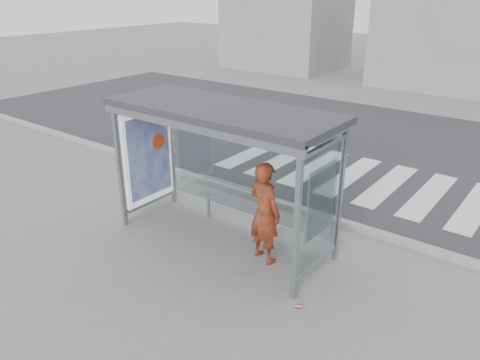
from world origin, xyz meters
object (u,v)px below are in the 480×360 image
Objects in this scene: bench at (235,202)px; person at (265,212)px; soda_can at (299,306)px; bus_shelter at (208,137)px.

person is at bearing -28.70° from bench.
bench is at bearing 148.47° from soda_can.
bench is at bearing 68.85° from bus_shelter.
bus_shelter reaches higher than bench.
soda_can is (2.37, -1.45, -0.51)m from bench.
person is at bearing 145.91° from soda_can.
person is 1.37m from bench.
bench is (-1.16, 0.63, -0.38)m from person.
bus_shelter is at bearing 160.08° from soda_can.
person is 16.78× the size of soda_can.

